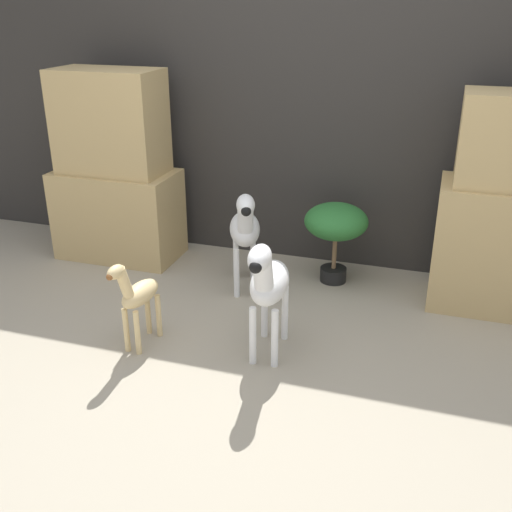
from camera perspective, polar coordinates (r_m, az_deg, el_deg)
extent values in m
plane|color=#9E937F|center=(3.01, -2.57, -11.98)|extent=(14.00, 14.00, 0.00)
cube|color=#2D2B28|center=(4.10, 5.41, 14.32)|extent=(6.40, 0.08, 2.20)
cube|color=tan|center=(4.41, -12.94, 3.91)|extent=(0.85, 0.46, 0.63)
cube|color=tan|center=(4.24, -13.75, 12.30)|extent=(0.72, 0.39, 0.69)
cube|color=tan|center=(3.83, 22.91, 0.65)|extent=(0.85, 0.46, 0.76)
cylinder|color=white|center=(3.05, 1.79, -7.85)|extent=(0.04, 0.04, 0.32)
cylinder|color=white|center=(3.07, -0.31, -7.60)|extent=(0.04, 0.04, 0.32)
cylinder|color=white|center=(3.28, 2.77, -5.41)|extent=(0.04, 0.04, 0.32)
cylinder|color=white|center=(3.30, 0.82, -5.19)|extent=(0.04, 0.04, 0.32)
ellipsoid|color=white|center=(3.06, 1.33, -2.53)|extent=(0.22, 0.41, 0.19)
cylinder|color=white|center=(2.85, 0.65, -1.44)|extent=(0.11, 0.16, 0.23)
ellipsoid|color=white|center=(2.75, 0.36, -0.18)|extent=(0.12, 0.20, 0.12)
sphere|color=black|center=(2.68, -0.04, -1.08)|extent=(0.06, 0.06, 0.06)
cube|color=black|center=(2.85, 0.65, -1.25)|extent=(0.03, 0.09, 0.19)
cylinder|color=white|center=(3.74, -0.11, -1.60)|extent=(0.04, 0.04, 0.32)
cylinder|color=white|center=(3.73, -1.86, -1.64)|extent=(0.04, 0.04, 0.32)
cylinder|color=white|center=(3.99, -0.29, 0.08)|extent=(0.04, 0.04, 0.32)
cylinder|color=white|center=(3.98, -1.93, 0.05)|extent=(0.04, 0.04, 0.32)
ellipsoid|color=white|center=(3.77, -1.08, 2.61)|extent=(0.32, 0.44, 0.19)
cylinder|color=white|center=(3.56, -1.02, 3.76)|extent=(0.15, 0.18, 0.23)
ellipsoid|color=white|center=(3.47, -0.99, 4.89)|extent=(0.17, 0.22, 0.12)
sphere|color=black|center=(3.39, -0.95, 4.28)|extent=(0.06, 0.06, 0.06)
cube|color=black|center=(3.56, -1.02, 3.92)|extent=(0.05, 0.09, 0.19)
cylinder|color=#E0C184|center=(3.22, -11.23, -7.19)|extent=(0.03, 0.03, 0.25)
cylinder|color=#E0C184|center=(3.26, -12.25, -6.90)|extent=(0.03, 0.03, 0.25)
cylinder|color=#E0C184|center=(3.37, -9.25, -5.62)|extent=(0.03, 0.03, 0.25)
cylinder|color=#E0C184|center=(3.40, -10.25, -5.36)|extent=(0.03, 0.03, 0.25)
ellipsoid|color=#E0C184|center=(3.23, -10.96, -3.53)|extent=(0.15, 0.30, 0.12)
cylinder|color=#E0C184|center=(3.09, -12.42, -2.53)|extent=(0.07, 0.12, 0.20)
ellipsoid|color=#E0C184|center=(3.01, -13.22, -1.50)|extent=(0.08, 0.12, 0.07)
sphere|color=brown|center=(2.98, -13.77, -1.96)|extent=(0.03, 0.03, 0.03)
cylinder|color=black|center=(4.02, 7.36, -1.73)|extent=(0.17, 0.17, 0.09)
cylinder|color=brown|center=(3.96, 7.48, 0.30)|extent=(0.03, 0.03, 0.22)
ellipsoid|color=#286B2D|center=(3.88, 7.64, 3.30)|extent=(0.41, 0.41, 0.23)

